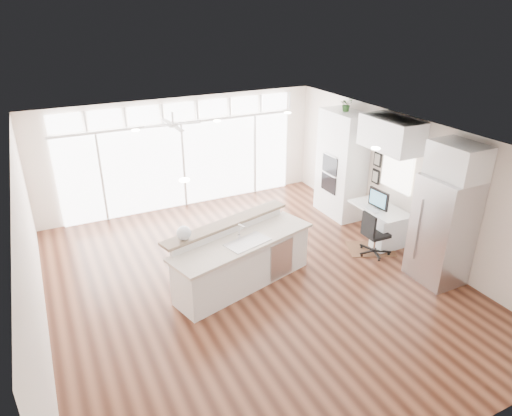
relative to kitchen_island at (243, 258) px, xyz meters
name	(u,v)px	position (x,y,z in m)	size (l,w,h in m)	color
floor	(254,283)	(0.18, -0.04, -0.56)	(7.00, 8.00, 0.02)	#3F1F13
ceiling	(253,141)	(0.18, -0.04, 2.15)	(7.00, 8.00, 0.02)	silver
wall_back	(182,153)	(0.18, 3.96, 0.80)	(7.00, 0.04, 2.70)	silver
wall_front	(427,370)	(0.18, -4.04, 0.80)	(7.00, 0.04, 2.70)	silver
wall_left	(32,264)	(-3.32, -0.04, 0.80)	(0.04, 8.00, 2.70)	silver
wall_right	(408,184)	(3.68, -0.04, 0.80)	(0.04, 8.00, 2.70)	silver
glass_wall	(183,165)	(0.18, 3.90, 0.50)	(5.80, 0.06, 2.08)	white
transom_row	(179,112)	(0.18, 3.90, 1.83)	(5.90, 0.06, 0.40)	white
desk_window	(397,170)	(3.64, 0.26, 1.00)	(0.04, 0.85, 0.85)	white
ceiling_fan	(173,120)	(-0.32, 2.76, 1.93)	(1.16, 1.16, 0.32)	silver
recessed_lights	(248,139)	(0.18, 0.16, 2.13)	(3.40, 3.00, 0.02)	white
oven_cabinet	(341,165)	(3.35, 1.76, 0.70)	(0.64, 1.20, 2.50)	white
desk_nook	(378,224)	(3.31, 0.26, -0.17)	(0.72, 1.30, 0.76)	white
upper_cabinets	(391,134)	(3.35, 0.26, 1.80)	(0.64, 1.30, 0.64)	white
refrigerator	(442,230)	(3.29, -1.39, 0.45)	(0.76, 0.90, 2.00)	silver
fridge_cabinet	(458,160)	(3.35, -1.39, 1.75)	(0.64, 0.90, 0.60)	white
framed_photos	(377,168)	(3.64, 0.88, 0.85)	(0.06, 0.22, 0.80)	black
kitchen_island	(243,258)	(0.00, 0.00, 0.00)	(2.78, 1.05, 1.10)	white
rug	(370,249)	(2.92, -0.02, -0.55)	(0.93, 0.67, 0.01)	#3C2013
office_chair	(376,234)	(2.85, -0.20, -0.09)	(0.48, 0.45, 0.93)	black
fishbowl	(184,233)	(-1.02, 0.13, 0.67)	(0.25, 0.25, 0.25)	silver
monitor	(379,199)	(3.23, 0.26, 0.43)	(0.09, 0.53, 0.44)	black
keyboard	(371,210)	(3.06, 0.26, 0.22)	(0.13, 0.36, 0.02)	silver
potted_plant	(346,106)	(3.35, 1.76, 2.07)	(0.28, 0.31, 0.24)	#2D5B27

